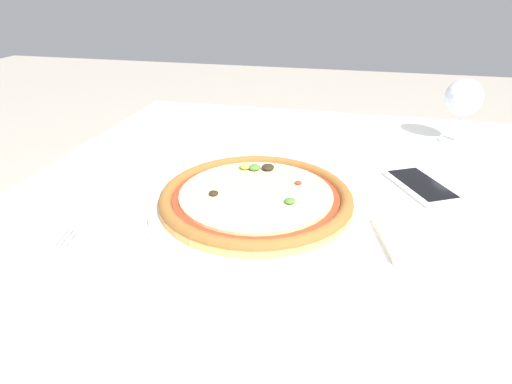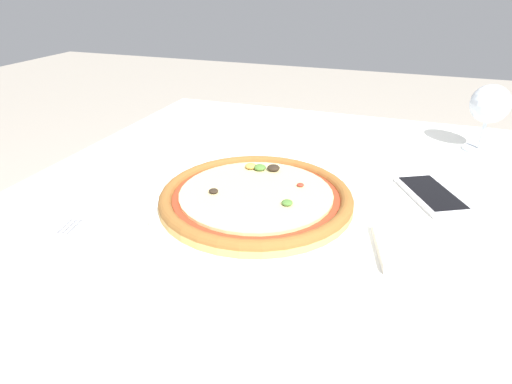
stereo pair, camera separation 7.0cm
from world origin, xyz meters
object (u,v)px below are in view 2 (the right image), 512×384
Objects in this scene: dining_table at (320,252)px; wine_glass_far_left at (490,106)px; fork at (49,248)px; pizza_plate at (256,199)px; cell_phone at (431,195)px.

dining_table is 0.50m from wine_glass_far_left.
fork is at bearing -134.56° from wine_glass_far_left.
pizza_plate is 2.08× the size of fork.
dining_table is 7.71× the size of wine_glass_far_left.
pizza_plate reaches higher than fork.
pizza_plate is 2.44× the size of wine_glass_far_left.
fork is (-0.34, -0.25, 0.09)m from dining_table.
dining_table is 6.58× the size of fork.
fork is at bearing -144.16° from dining_table.
cell_phone is (0.51, 0.35, 0.00)m from fork.
pizza_plate is 0.31m from cell_phone.
pizza_plate is 0.32m from fork.
pizza_plate reaches higher than cell_phone.
fork is 1.06× the size of cell_phone.
wine_glass_far_left is (0.27, 0.38, 0.19)m from dining_table.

